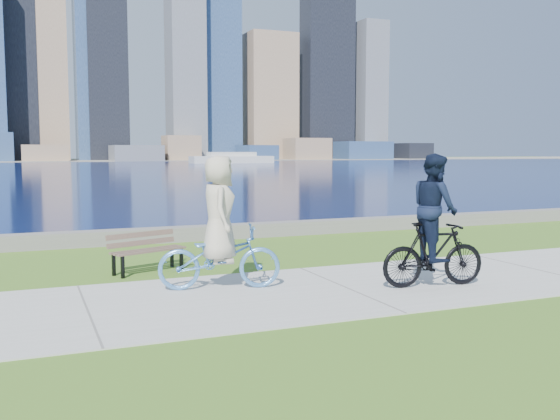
{
  "coord_description": "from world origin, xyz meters",
  "views": [
    {
      "loc": [
        -4.75,
        -8.78,
        2.23
      ],
      "look_at": [
        -0.28,
        2.08,
        1.1
      ],
      "focal_mm": 40.0,
      "sensor_mm": 36.0,
      "label": 1
    }
  ],
  "objects": [
    {
      "name": "concrete_path",
      "position": [
        0.0,
        0.0,
        0.01
      ],
      "size": [
        80.0,
        3.5,
        0.02
      ],
      "primitive_type": "cube",
      "color": "#A8A8A3",
      "rests_on": "ground"
    },
    {
      "name": "bay_water",
      "position": [
        0.0,
        72.0,
        0.0
      ],
      "size": [
        320.0,
        131.0,
        0.01
      ],
      "primitive_type": "cube",
      "color": "#0B184A",
      "rests_on": "ground"
    },
    {
      "name": "cyclist_woman",
      "position": [
        -1.91,
        0.66,
        0.81
      ],
      "size": [
        1.1,
        2.05,
        2.13
      ],
      "rotation": [
        0.0,
        0.0,
        1.35
      ],
      "color": "#5A98DC",
      "rests_on": "ground"
    },
    {
      "name": "ground",
      "position": [
        0.0,
        0.0,
        0.0
      ],
      "size": [
        320.0,
        320.0,
        0.0
      ],
      "primitive_type": "plane",
      "color": "#3E671B",
      "rests_on": "ground"
    },
    {
      "name": "park_bench",
      "position": [
        -2.73,
        2.6,
        0.44
      ],
      "size": [
        1.48,
        0.95,
        0.72
      ],
      "rotation": [
        0.0,
        0.0,
        0.37
      ],
      "color": "black",
      "rests_on": "ground"
    },
    {
      "name": "cyclist_man",
      "position": [
        1.35,
        -0.5,
        0.93
      ],
      "size": [
        0.76,
        1.81,
        2.16
      ],
      "rotation": [
        0.0,
        0.0,
        1.42
      ],
      "color": "black",
      "rests_on": "ground"
    },
    {
      "name": "seawall",
      "position": [
        0.0,
        6.2,
        0.17
      ],
      "size": [
        90.0,
        0.5,
        0.35
      ],
      "primitive_type": "cube",
      "color": "slate",
      "rests_on": "ground"
    },
    {
      "name": "ferry_far",
      "position": [
        27.91,
        92.19,
        0.79
      ],
      "size": [
        13.95,
        3.99,
        1.89
      ],
      "color": "silver",
      "rests_on": "ground"
    },
    {
      "name": "far_shore",
      "position": [
        0.0,
        130.0,
        0.06
      ],
      "size": [
        320.0,
        30.0,
        0.12
      ],
      "primitive_type": "cube",
      "color": "gray",
      "rests_on": "ground"
    },
    {
      "name": "city_skyline",
      "position": [
        -1.72,
        129.13,
        21.3
      ],
      "size": [
        179.71,
        22.32,
        76.0
      ],
      "color": "#94755B",
      "rests_on": "ground"
    }
  ]
}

